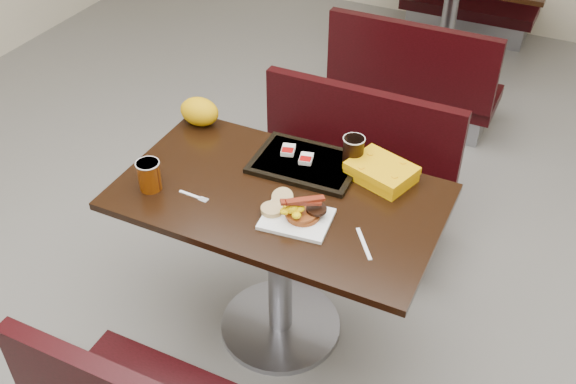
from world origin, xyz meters
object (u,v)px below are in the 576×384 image
at_px(coffee_cup_far, 353,150).
at_px(table_near, 280,266).
at_px(bench_near_n, 344,175).
at_px(tray, 306,163).
at_px(clamshell, 381,172).
at_px(knife, 364,244).
at_px(hashbrown_sleeve_left, 288,150).
at_px(coffee_cup_near, 149,176).
at_px(platter, 297,219).
at_px(bench_far_s, 418,68).
at_px(pancake_stack, 303,214).
at_px(fork, 190,194).
at_px(table_far, 448,22).
at_px(paper_bag, 199,112).
at_px(hashbrown_sleeve_right, 306,159).

bearing_deg(coffee_cup_far, table_near, -122.85).
xyz_separation_m(bench_near_n, tray, (0.01, -0.49, 0.40)).
bearing_deg(bench_near_n, table_near, -90.00).
xyz_separation_m(bench_near_n, clamshell, (0.31, -0.45, 0.42)).
height_order(knife, coffee_cup_far, coffee_cup_far).
relative_size(hashbrown_sleeve_left, coffee_cup_far, 0.63).
relative_size(coffee_cup_near, tray, 0.29).
xyz_separation_m(platter, clamshell, (0.19, 0.36, 0.02)).
bearing_deg(coffee_cup_far, bench_far_s, 96.35).
height_order(bench_far_s, platter, platter).
xyz_separation_m(platter, pancake_stack, (0.02, 0.02, 0.02)).
bearing_deg(coffee_cup_near, fork, 10.18).
relative_size(coffee_cup_near, fork, 0.95).
distance_m(bench_far_s, coffee_cup_far, 1.70).
height_order(fork, hashbrown_sleeve_left, hashbrown_sleeve_left).
height_order(table_far, hashbrown_sleeve_left, hashbrown_sleeve_left).
relative_size(knife, clamshell, 0.68).
relative_size(knife, hashbrown_sleeve_left, 2.32).
relative_size(pancake_stack, coffee_cup_near, 1.02).
distance_m(bench_near_n, paper_bag, 0.80).
height_order(platter, coffee_cup_near, coffee_cup_near).
distance_m(knife, paper_bag, 0.98).
distance_m(platter, hashbrown_sleeve_right, 0.34).
distance_m(coffee_cup_near, clamshell, 0.87).
xyz_separation_m(bench_far_s, coffee_cup_near, (-0.45, -2.08, 0.45)).
distance_m(bench_far_s, platter, 2.05).
bearing_deg(clamshell, fork, -128.66).
distance_m(bench_far_s, hashbrown_sleeve_right, 1.74).
bearing_deg(fork, platter, 8.16).
distance_m(knife, coffee_cup_far, 0.45).
height_order(table_far, clamshell, clamshell).
bearing_deg(hashbrown_sleeve_right, hashbrown_sleeve_left, 152.14).
bearing_deg(knife, tray, -167.94).
relative_size(bench_far_s, hashbrown_sleeve_right, 14.92).
relative_size(fork, coffee_cup_far, 1.12).
relative_size(pancake_stack, hashbrown_sleeve_right, 1.76).
xyz_separation_m(table_far, clamshell, (0.31, -2.35, 0.41)).
bearing_deg(bench_far_s, coffee_cup_near, -102.15).
height_order(table_near, hashbrown_sleeve_right, hashbrown_sleeve_right).
bearing_deg(table_near, table_far, 90.00).
height_order(clamshell, paper_bag, paper_bag).
bearing_deg(pancake_stack, table_far, 92.98).
distance_m(table_far, coffee_cup_far, 2.37).
xyz_separation_m(bench_near_n, bench_far_s, (0.00, 1.20, 0.00)).
xyz_separation_m(coffee_cup_near, knife, (0.83, 0.05, -0.06)).
height_order(table_far, knife, knife).
bearing_deg(knife, fork, -123.61).
relative_size(table_far, hashbrown_sleeve_left, 17.41).
xyz_separation_m(bench_near_n, coffee_cup_near, (-0.45, -0.88, 0.45)).
bearing_deg(coffee_cup_far, coffee_cup_near, -144.02).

